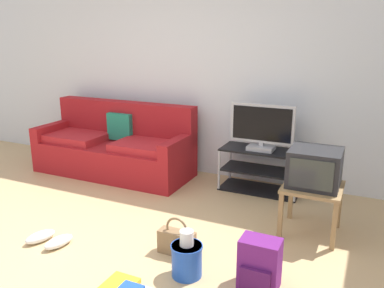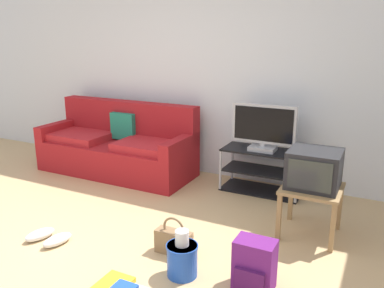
% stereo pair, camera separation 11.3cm
% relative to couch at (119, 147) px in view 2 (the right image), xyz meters
% --- Properties ---
extents(ground_plane, '(9.00, 9.80, 0.02)m').
position_rel_couch_xyz_m(ground_plane, '(0.89, -1.91, -0.35)').
color(ground_plane, tan).
extents(wall_back, '(9.00, 0.10, 2.70)m').
position_rel_couch_xyz_m(wall_back, '(0.89, 0.54, 1.01)').
color(wall_back, silver).
rests_on(wall_back, ground_plane).
extents(couch, '(2.09, 0.81, 0.93)m').
position_rel_couch_xyz_m(couch, '(0.00, 0.00, 0.00)').
color(couch, maroon).
rests_on(couch, ground_plane).
extents(tv_stand, '(0.93, 0.43, 0.51)m').
position_rel_couch_xyz_m(tv_stand, '(1.94, 0.19, -0.09)').
color(tv_stand, black).
rests_on(tv_stand, ground_plane).
extents(flat_tv, '(0.74, 0.22, 0.54)m').
position_rel_couch_xyz_m(flat_tv, '(1.94, 0.16, 0.43)').
color(flat_tv, '#B2B2B7').
rests_on(flat_tv, tv_stand).
extents(side_table, '(0.52, 0.52, 0.47)m').
position_rel_couch_xyz_m(side_table, '(2.65, -0.64, 0.06)').
color(side_table, '#9E7A4C').
rests_on(side_table, ground_plane).
extents(crt_tv, '(0.45, 0.43, 0.34)m').
position_rel_couch_xyz_m(crt_tv, '(2.65, -0.63, 0.30)').
color(crt_tv, '#232326').
rests_on(crt_tv, side_table).
extents(backpack, '(0.29, 0.27, 0.38)m').
position_rel_couch_xyz_m(backpack, '(2.45, -1.65, -0.15)').
color(backpack, '#661E70').
rests_on(backpack, ground_plane).
extents(handbag, '(0.32, 0.12, 0.33)m').
position_rel_couch_xyz_m(handbag, '(1.69, -1.50, -0.22)').
color(handbag, olive).
rests_on(handbag, ground_plane).
extents(cleaning_bucket, '(0.25, 0.25, 0.38)m').
position_rel_couch_xyz_m(cleaning_bucket, '(1.90, -1.75, -0.18)').
color(cleaning_bucket, blue).
rests_on(cleaning_bucket, ground_plane).
extents(sneakers_pair, '(0.40, 0.30, 0.09)m').
position_rel_couch_xyz_m(sneakers_pair, '(0.59, -1.84, -0.29)').
color(sneakers_pair, white).
rests_on(sneakers_pair, ground_plane).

